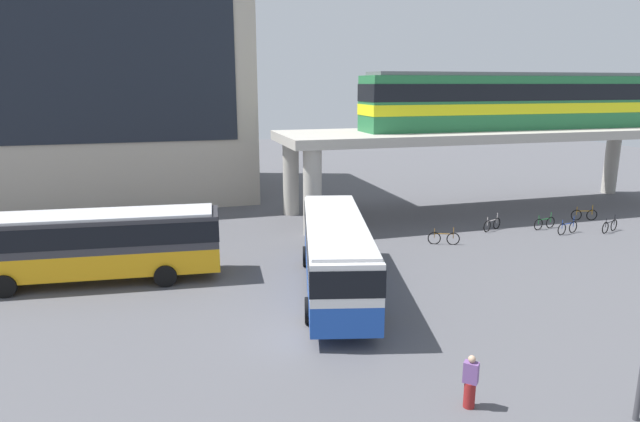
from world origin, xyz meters
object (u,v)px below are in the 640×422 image
Objects in this scene: station_building at (40,80)px; bicycle_green at (544,223)px; bus_secondary at (95,240)px; bicycle_blue at (568,228)px; bicycle_black at (610,226)px; bicycle_orange at (584,215)px; pedestrian_near_building at (470,383)px; bicycle_silver at (492,225)px; bicycle_brown at (444,238)px; train at (516,100)px; bus_main at (336,248)px.

station_building reaches higher than bicycle_green.
bus_secondary reaches higher than bicycle_blue.
bicycle_orange is (0.66, 2.88, 0.00)m from bicycle_black.
pedestrian_near_building reaches higher than bicycle_orange.
bus_secondary is 22.74m from bicycle_silver.
station_building is at bearing 138.55° from bicycle_brown.
bus_secondary is 7.09× the size of pedestrian_near_building.
bicycle_brown is (-8.32, 0.06, 0.00)m from bicycle_blue.
station_building is 40.86m from bicycle_orange.
bicycle_blue is (-0.59, -6.83, -7.38)m from train.
bicycle_black is at bearing -19.37° from bicycle_silver.
train is at bearing -23.43° from station_building.
bicycle_black is at bearing -31.55° from station_building.
train is 12.64× the size of bicycle_green.
bus_main is 6.81× the size of bicycle_silver.
bus_secondary reaches higher than bicycle_brown.
bicycle_silver and bicycle_black have the same top height.
bicycle_brown and bicycle_green have the same top height.
bus_secondary is 17.49m from pedestrian_near_building.
train is at bearing 15.77° from bus_secondary.
bicycle_black is at bearing 0.83° from bus_secondary.
bicycle_blue and bicycle_green have the same top height.
train is 12.81× the size of bicycle_orange.
bicycle_green is at bearing 113.81° from bicycle_blue.
pedestrian_near_building is at bearing -137.11° from bicycle_blue.
bicycle_orange is (7.36, 0.52, 0.00)m from bicycle_silver.
bicycle_silver is at bearing 29.40° from bus_main.
bus_main is 14.37m from bicycle_silver.
bicycle_green is (7.73, 1.28, 0.00)m from bicycle_brown.
pedestrian_near_building is (-18.19, -13.94, 0.38)m from bicycle_black.
station_building is 2.74× the size of bus_main.
pedestrian_near_building is at bearing -64.88° from station_building.
bicycle_black is at bearing -103.00° from bicycle_orange.
bicycle_orange is at bearing 15.94° from bicycle_green.
bicycle_silver is at bearing 7.04° from bus_secondary.
bicycle_silver is at bearing -175.96° from bicycle_orange.
bicycle_brown is (-4.39, -1.91, 0.00)m from bicycle_silver.
pedestrian_near_building reaches higher than bicycle_blue.
bicycle_orange is 1.11× the size of pedestrian_near_building.
station_building is at bearing 152.47° from bicycle_orange.
bus_secondary is 6.60× the size of bicycle_black.
bicycle_brown is at bearing 179.59° from bicycle_blue.
station_building reaches higher than bicycle_orange.
bicycle_silver is 0.95× the size of bicycle_orange.
station_building is 2.76× the size of bus_secondary.
bus_secondary reaches higher than bicycle_silver.
bicycle_brown is at bearing 32.34° from bus_main.
bicycle_blue and bicycle_silver have the same top height.
bus_main reaches higher than bicycle_green.
bicycle_green is at bearing 152.78° from bicycle_black.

